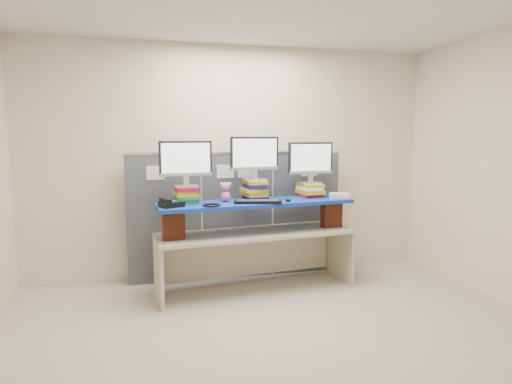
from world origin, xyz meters
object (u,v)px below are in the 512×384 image
object	(u,v)px
blue_board	(256,203)
monitor_left	(186,161)
keyboard	(258,202)
desk_phone	(171,204)
monitor_center	(255,156)
monitor_right	(310,160)
desk	(256,243)

from	to	relation	value
blue_board	monitor_left	world-z (taller)	monitor_left
keyboard	desk_phone	bearing A→B (deg)	-165.76
monitor_center	keyboard	distance (m)	0.54
monitor_left	desk_phone	size ratio (longest dim) A/B	2.06
keyboard	monitor_right	bearing A→B (deg)	37.37
desk	desk_phone	size ratio (longest dim) A/B	8.27
desk	monitor_left	bearing A→B (deg)	170.92
blue_board	keyboard	xyz separation A→B (m)	(-0.02, -0.14, 0.03)
monitor_left	monitor_right	xyz separation A→B (m)	(1.45, 0.15, -0.02)
desk	monitor_left	world-z (taller)	monitor_left
monitor_left	desk_phone	bearing A→B (deg)	-135.61
desk_phone	blue_board	bearing A→B (deg)	-13.98
blue_board	monitor_left	bearing A→B (deg)	170.92
blue_board	desk_phone	xyz separation A→B (m)	(-0.93, -0.17, 0.05)
keyboard	desk_phone	xyz separation A→B (m)	(-0.91, -0.03, 0.02)
desk	monitor_left	xyz separation A→B (m)	(-0.75, 0.04, 0.92)
monitor_center	monitor_right	size ratio (longest dim) A/B	1.00
monitor_right	desk	bearing A→B (deg)	-170.61
blue_board	monitor_center	distance (m)	0.53
monitor_center	desk_phone	size ratio (longest dim) A/B	2.06
monitor_left	keyboard	world-z (taller)	monitor_left
monitor_center	monitor_right	xyz separation A→B (m)	(0.69, 0.07, -0.06)
monitor_right	keyboard	world-z (taller)	monitor_right
blue_board	desk_phone	world-z (taller)	desk_phone
desk	monitor_center	distance (m)	0.98
monitor_center	keyboard	xyz separation A→B (m)	(-0.03, -0.26, -0.48)
monitor_center	monitor_right	distance (m)	0.70
desk	keyboard	distance (m)	0.51
monitor_right	desk_phone	bearing A→B (deg)	-173.34
desk	monitor_center	bearing A→B (deg)	78.18
monitor_center	blue_board	bearing A→B (deg)	-101.82
desk	monitor_right	size ratio (longest dim) A/B	4.01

